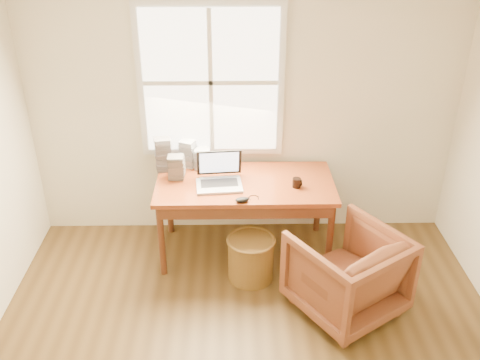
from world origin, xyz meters
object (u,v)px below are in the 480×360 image
object	(u,v)px
laptop	(219,172)
coffee_mug	(297,183)
cd_stack_a	(188,153)
armchair	(347,273)
wicker_stool	(251,259)
desk	(245,184)

from	to	relation	value
laptop	coffee_mug	size ratio (longest dim) A/B	4.87
laptop	coffee_mug	xyz separation A→B (m)	(0.68, -0.02, -0.10)
laptop	coffee_mug	world-z (taller)	laptop
cd_stack_a	armchair	bearing A→B (deg)	-41.01
wicker_stool	armchair	bearing A→B (deg)	-28.78
desk	wicker_stool	xyz separation A→B (m)	(0.04, -0.41, -0.53)
wicker_stool	laptop	world-z (taller)	laptop
desk	coffee_mug	distance (m)	0.47
armchair	cd_stack_a	xyz separation A→B (m)	(-1.32, 1.15, 0.52)
wicker_stool	cd_stack_a	size ratio (longest dim) A/B	1.52
laptop	coffee_mug	distance (m)	0.69
cd_stack_a	wicker_stool	bearing A→B (deg)	-52.27
armchair	coffee_mug	xyz separation A→B (m)	(-0.35, 0.72, 0.43)
wicker_stool	cd_stack_a	bearing A→B (deg)	127.73
coffee_mug	cd_stack_a	xyz separation A→B (m)	(-0.98, 0.43, 0.09)
wicker_stool	coffee_mug	distance (m)	0.78
desk	coffee_mug	xyz separation A→B (m)	(0.45, -0.10, 0.06)
armchair	cd_stack_a	size ratio (longest dim) A/B	3.00
laptop	desk	bearing A→B (deg)	14.95
desk	armchair	size ratio (longest dim) A/B	2.02
laptop	cd_stack_a	bearing A→B (deg)	120.10
armchair	laptop	bearing A→B (deg)	-69.18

